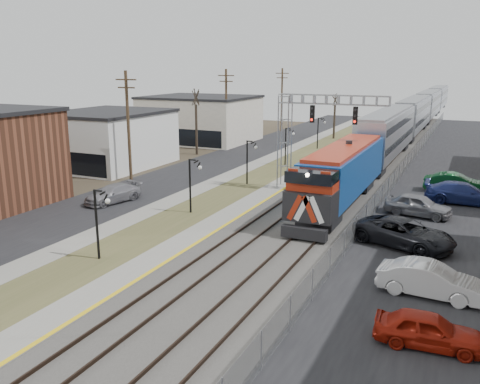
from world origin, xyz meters
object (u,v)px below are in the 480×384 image
Objects in this scene: signal_gantry at (304,125)px; train at (416,115)px; car_lot_a at (428,331)px; car_lot_b at (430,281)px.

train is at bearing 84.32° from signal_gantry.
signal_gantry is (-4.28, -43.06, 2.65)m from train.
signal_gantry reaches higher than car_lot_a.
train reaches higher than car_lot_b.
signal_gantry is at bearing -95.68° from train.
signal_gantry is at bearing 25.20° from car_lot_a.
train is at bearing 3.07° from car_lot_a.
car_lot_a is (12.10, -21.83, -4.91)m from signal_gantry.
car_lot_b is at bearing -55.58° from signal_gantry.
train reaches higher than car_lot_a.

